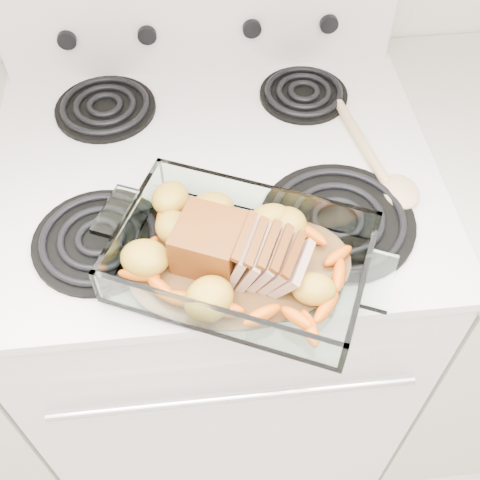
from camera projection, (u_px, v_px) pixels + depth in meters
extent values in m
cube|color=white|center=(220.00, 305.00, 1.43)|extent=(0.76, 0.65, 0.92)
cube|color=black|center=(233.00, 437.00, 1.24)|extent=(0.65, 0.02, 0.55)
cylinder|color=silver|center=(233.00, 398.00, 0.99)|extent=(0.61, 0.02, 0.02)
cube|color=white|center=(212.00, 166.00, 1.06)|extent=(0.78, 0.67, 0.02)
cube|color=white|center=(199.00, 22.00, 1.17)|extent=(0.76, 0.06, 0.18)
cylinder|color=black|center=(99.00, 241.00, 0.94)|extent=(0.21, 0.21, 0.01)
cylinder|color=black|center=(338.00, 221.00, 0.97)|extent=(0.25, 0.25, 0.01)
cylinder|color=black|center=(106.00, 109.00, 1.14)|extent=(0.19, 0.19, 0.01)
cylinder|color=black|center=(303.00, 95.00, 1.16)|extent=(0.17, 0.17, 0.01)
cylinder|color=black|center=(67.00, 39.00, 1.13)|extent=(0.04, 0.02, 0.04)
cylinder|color=black|center=(147.00, 34.00, 1.14)|extent=(0.04, 0.02, 0.04)
cylinder|color=black|center=(252.00, 28.00, 1.15)|extent=(0.04, 0.02, 0.04)
cylinder|color=black|center=(328.00, 23.00, 1.16)|extent=(0.04, 0.02, 0.04)
cube|color=silver|center=(241.00, 269.00, 0.90)|extent=(0.36, 0.24, 0.01)
cube|color=silver|center=(251.00, 323.00, 0.80)|extent=(0.36, 0.01, 0.06)
cube|color=silver|center=(234.00, 197.00, 0.94)|extent=(0.36, 0.01, 0.06)
cube|color=silver|center=(120.00, 265.00, 0.86)|extent=(0.01, 0.24, 0.06)
cube|color=silver|center=(360.00, 244.00, 0.88)|extent=(0.01, 0.24, 0.06)
cylinder|color=brown|center=(241.00, 266.00, 0.89)|extent=(0.21, 0.21, 0.00)
cube|color=brown|center=(208.00, 255.00, 0.86)|extent=(0.09, 0.09, 0.08)
cube|color=tan|center=(245.00, 252.00, 0.87)|extent=(0.03, 0.09, 0.07)
cube|color=tan|center=(257.00, 252.00, 0.87)|extent=(0.04, 0.09, 0.07)
cube|color=tan|center=(269.00, 251.00, 0.87)|extent=(0.04, 0.09, 0.06)
cube|color=tan|center=(281.00, 251.00, 0.87)|extent=(0.04, 0.08, 0.06)
cube|color=tan|center=(293.00, 250.00, 0.88)|extent=(0.04, 0.08, 0.06)
ellipsoid|color=#E55A11|center=(140.00, 319.00, 0.83)|extent=(0.06, 0.02, 0.02)
ellipsoid|color=#E55A11|center=(330.00, 302.00, 0.85)|extent=(0.06, 0.02, 0.02)
ellipsoid|color=#E55A11|center=(345.00, 243.00, 0.91)|extent=(0.06, 0.02, 0.02)
ellipsoid|color=#E55A11|center=(133.00, 250.00, 0.90)|extent=(0.06, 0.02, 0.02)
ellipsoid|color=gold|center=(132.00, 225.00, 0.91)|extent=(0.06, 0.06, 0.05)
ellipsoid|color=gold|center=(249.00, 210.00, 0.93)|extent=(0.06, 0.06, 0.05)
ellipsoid|color=gold|center=(331.00, 262.00, 0.87)|extent=(0.06, 0.06, 0.05)
cylinder|color=tan|center=(361.00, 142.00, 1.07)|extent=(0.06, 0.22, 0.02)
ellipsoid|color=tan|center=(401.00, 192.00, 1.00)|extent=(0.06, 0.08, 0.02)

